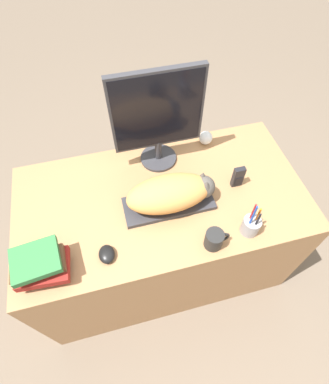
% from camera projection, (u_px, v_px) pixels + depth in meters
% --- Properties ---
extents(ground_plane, '(12.00, 12.00, 0.00)m').
position_uv_depth(ground_plane, '(177.00, 313.00, 1.90)').
color(ground_plane, '#6B5B4C').
extents(desk, '(1.45, 0.76, 0.77)m').
position_uv_depth(desk, '(162.00, 233.00, 1.80)').
color(desk, '#9E7047').
rests_on(desk, ground_plane).
extents(keyboard, '(0.43, 0.17, 0.02)m').
position_uv_depth(keyboard, '(169.00, 204.00, 1.45)').
color(keyboard, '#2D2D33').
rests_on(keyboard, desk).
extents(cat, '(0.42, 0.20, 0.15)m').
position_uv_depth(cat, '(173.00, 193.00, 1.38)').
color(cat, '#D18C47').
rests_on(cat, keyboard).
extents(monitor, '(0.44, 0.19, 0.53)m').
position_uv_depth(monitor, '(158.00, 116.00, 1.38)').
color(monitor, '#333338').
rests_on(monitor, desk).
extents(computer_mouse, '(0.07, 0.09, 0.04)m').
position_uv_depth(computer_mouse, '(107.00, 254.00, 1.29)').
color(computer_mouse, black).
rests_on(computer_mouse, desk).
extents(coffee_mug, '(0.11, 0.08, 0.09)m').
position_uv_depth(coffee_mug, '(215.00, 239.00, 1.30)').
color(coffee_mug, black).
rests_on(coffee_mug, desk).
extents(pen_cup, '(0.08, 0.08, 0.22)m').
position_uv_depth(pen_cup, '(251.00, 225.00, 1.34)').
color(pen_cup, '#939399').
rests_on(pen_cup, desk).
extents(baseball, '(0.07, 0.07, 0.07)m').
position_uv_depth(baseball, '(206.00, 138.00, 1.67)').
color(baseball, silver).
rests_on(baseball, desk).
extents(phone, '(0.05, 0.03, 0.12)m').
position_uv_depth(phone, '(238.00, 177.00, 1.48)').
color(phone, black).
rests_on(phone, desk).
extents(book_stack, '(0.22, 0.18, 0.14)m').
position_uv_depth(book_stack, '(41.00, 265.00, 1.20)').
color(book_stack, navy).
rests_on(book_stack, desk).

